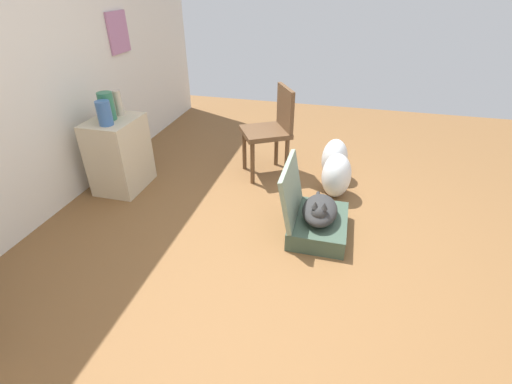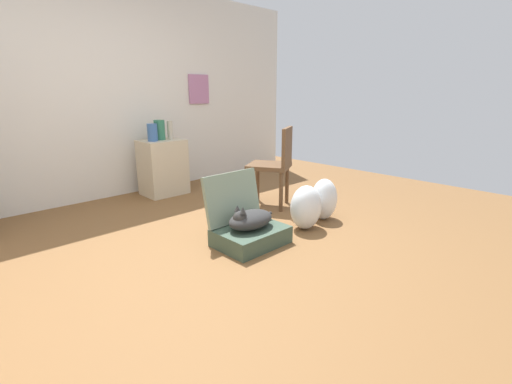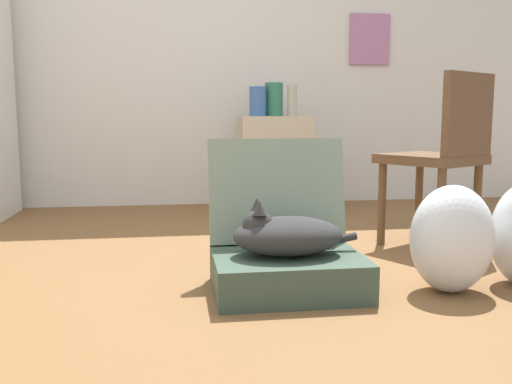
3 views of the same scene
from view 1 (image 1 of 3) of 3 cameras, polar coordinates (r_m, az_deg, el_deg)
name	(u,v)px [view 1 (image 1 of 3)]	position (r m, az deg, el deg)	size (l,w,h in m)	color
ground_plane	(294,259)	(2.82, 6.06, -10.46)	(7.68, 7.68, 0.00)	brown
suitcase_base	(318,225)	(3.05, 9.79, -5.21)	(0.60, 0.46, 0.15)	#384C3D
suitcase_lid	(291,190)	(2.90, 5.60, 0.27)	(0.60, 0.46, 0.04)	gray
cat	(320,210)	(2.95, 10.03, -2.84)	(0.52, 0.28, 0.23)	#2D2D2D
plastic_bag_white	(336,176)	(3.53, 12.56, 2.56)	(0.34, 0.28, 0.43)	silver
plastic_bag_clear	(334,159)	(3.85, 12.28, 5.08)	(0.29, 0.26, 0.43)	silver
side_table	(120,154)	(3.79, -20.74, 5.57)	(0.53, 0.42, 0.71)	beige
vase_tall	(104,113)	(3.50, -22.82, 11.40)	(0.12, 0.12, 0.22)	#38609E
vase_short	(118,103)	(3.72, -20.89, 12.98)	(0.07, 0.07, 0.23)	#B7AD99
vase_round	(107,106)	(3.63, -22.48, 12.41)	(0.14, 0.14, 0.25)	#2D7051
chair	(272,128)	(3.75, 2.52, 10.04)	(0.59, 0.61, 0.92)	brown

